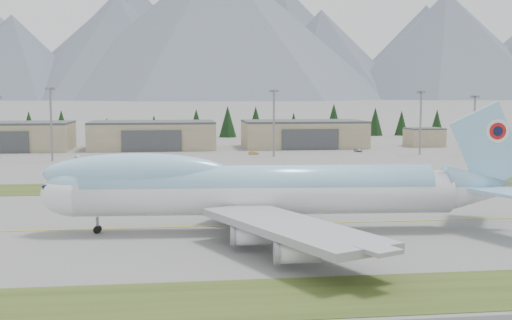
{
  "coord_description": "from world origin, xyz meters",
  "views": [
    {
      "loc": [
        -6.49,
        -103.25,
        21.63
      ],
      "look_at": [
        10.02,
        26.52,
        8.0
      ],
      "focal_mm": 45.0,
      "sensor_mm": 36.0,
      "label": 1
    }
  ],
  "objects": [
    {
      "name": "ground",
      "position": [
        0.0,
        0.0,
        0.0
      ],
      "size": [
        7000.0,
        7000.0,
        0.0
      ],
      "primitive_type": "plane",
      "color": "slate",
      "rests_on": "ground"
    },
    {
      "name": "grass_strip_near",
      "position": [
        0.0,
        -38.0,
        0.0
      ],
      "size": [
        400.0,
        14.0,
        0.08
      ],
      "primitive_type": "cube",
      "color": "#324518",
      "rests_on": "ground"
    },
    {
      "name": "grass_strip_far",
      "position": [
        0.0,
        45.0,
        0.0
      ],
      "size": [
        400.0,
        18.0,
        0.08
      ],
      "primitive_type": "cube",
      "color": "#324518",
      "rests_on": "ground"
    },
    {
      "name": "taxiway_line_main",
      "position": [
        0.0,
        0.0,
        0.0
      ],
      "size": [
        400.0,
        0.4,
        0.02
      ],
      "primitive_type": "cube",
      "color": "gold",
      "rests_on": "ground"
    },
    {
      "name": "boeing_747_freighter",
      "position": [
        6.72,
        -4.72,
        6.73
      ],
      "size": [
        77.35,
        66.72,
        20.4
      ],
      "rotation": [
        0.0,
        0.0,
        -0.07
      ],
      "color": "white",
      "rests_on": "ground"
    },
    {
      "name": "hangar_left",
      "position": [
        -70.0,
        149.9,
        5.39
      ],
      "size": [
        48.0,
        26.6,
        10.8
      ],
      "color": "gray",
      "rests_on": "ground"
    },
    {
      "name": "hangar_center",
      "position": [
        -15.0,
        149.9,
        5.39
      ],
      "size": [
        48.0,
        26.6,
        10.8
      ],
      "color": "gray",
      "rests_on": "ground"
    },
    {
      "name": "hangar_right",
      "position": [
        45.0,
        149.9,
        5.39
      ],
      "size": [
        48.0,
        26.6,
        10.8
      ],
      "color": "gray",
      "rests_on": "ground"
    },
    {
      "name": "control_shed",
      "position": [
        95.0,
        148.0,
        3.8
      ],
      "size": [
        14.0,
        12.0,
        7.6
      ],
      "color": "gray",
      "rests_on": "ground"
    },
    {
      "name": "floodlight_masts",
      "position": [
        -0.33,
        110.2,
        15.79
      ],
      "size": [
        193.1,
        10.14,
        24.81
      ],
      "color": "gray",
      "rests_on": "ground"
    },
    {
      "name": "service_vehicle_a",
      "position": [
        -38.4,
        114.15,
        0.0
      ],
      "size": [
        2.98,
        3.73,
        1.19
      ],
      "primitive_type": "imported",
      "rotation": [
        0.0,
        0.0,
        0.53
      ],
      "color": "white",
      "rests_on": "ground"
    },
    {
      "name": "service_vehicle_b",
      "position": [
        21.16,
        121.17,
        0.0
      ],
      "size": [
        3.77,
        1.43,
        1.23
      ],
      "primitive_type": "imported",
      "rotation": [
        0.0,
        0.0,
        1.54
      ],
      "color": "#AE852B",
      "rests_on": "ground"
    },
    {
      "name": "service_vehicle_c",
      "position": [
        61.14,
        127.32,
        0.0
      ],
      "size": [
        2.46,
        4.68,
        1.29
      ],
      "primitive_type": "imported",
      "rotation": [
        0.0,
        0.0,
        0.15
      ],
      "color": "#9F9EA3",
      "rests_on": "ground"
    },
    {
      "name": "conifer_belt",
      "position": [
        -7.85,
        212.27,
        7.41
      ],
      "size": [
        272.05,
        15.78,
        16.91
      ],
      "color": "black",
      "rests_on": "ground"
    },
    {
      "name": "mountain_ridge_front",
      "position": [
        -19.17,
        2203.4,
        221.23
      ],
      "size": [
        4282.05,
        1195.11,
        513.98
      ],
      "color": "#4E5969",
      "rests_on": "ground"
    },
    {
      "name": "mountain_ridge_rear",
      "position": [
        223.26,
        2900.0,
        261.54
      ],
      "size": [
        4468.76,
        1070.37,
        535.18
      ],
      "color": "#4E5969",
      "rests_on": "ground"
    }
  ]
}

